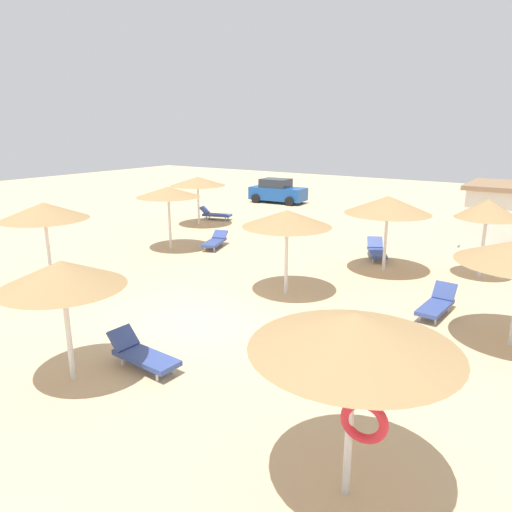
# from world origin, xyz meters

# --- Properties ---
(ground_plane) EXTENTS (80.00, 80.00, 0.00)m
(ground_plane) POSITION_xyz_m (0.00, 0.00, 0.00)
(ground_plane) COLOR #D1B284
(parasol_1) EXTENTS (2.82, 2.82, 2.83)m
(parasol_1) POSITION_xyz_m (-6.34, 5.48, 2.59)
(parasol_1) COLOR silver
(parasol_1) RESTS_ON ground
(parasol_2) EXTENTS (3.19, 3.19, 2.91)m
(parasol_2) POSITION_xyz_m (2.85, 7.48, 2.58)
(parasol_2) COLOR silver
(parasol_2) RESTS_ON ground
(parasol_3) EXTENTS (2.62, 2.62, 2.72)m
(parasol_3) POSITION_xyz_m (-0.02, -4.16, 2.42)
(parasol_3) COLOR silver
(parasol_3) RESTS_ON ground
(parasol_4) EXTENTS (2.99, 2.99, 2.93)m
(parasol_4) POSITION_xyz_m (6.34, -3.93, 2.63)
(parasol_4) COLOR silver
(parasol_4) RESTS_ON ground
(parasol_5) EXTENTS (3.06, 3.06, 2.70)m
(parasol_5) POSITION_xyz_m (-8.84, 10.35, 2.45)
(parasol_5) COLOR silver
(parasol_5) RESTS_ON ground
(parasol_6) EXTENTS (2.22, 2.22, 2.90)m
(parasol_6) POSITION_xyz_m (6.02, 8.76, 2.54)
(parasol_6) COLOR silver
(parasol_6) RESTS_ON ground
(parasol_7) EXTENTS (2.93, 2.93, 2.91)m
(parasol_7) POSITION_xyz_m (-6.27, -0.53, 2.61)
(parasol_7) COLOR silver
(parasol_7) RESTS_ON ground
(parasol_8) EXTENTS (2.89, 2.89, 2.81)m
(parasol_8) POSITION_xyz_m (1.01, 3.27, 2.53)
(parasol_8) COLOR silver
(parasol_8) RESTS_ON ground
(lounger_0) EXTENTS (0.76, 1.88, 0.81)m
(lounger_0) POSITION_xyz_m (5.64, 4.16, 0.33)
(lounger_0) COLOR #33478C
(lounger_0) RESTS_ON ground
(lounger_1) EXTENTS (1.21, 2.01, 0.65)m
(lounger_1) POSITION_xyz_m (-4.83, 6.82, 0.31)
(lounger_1) COLOR #33478C
(lounger_1) RESTS_ON ground
(lounger_2) EXTENTS (1.43, 1.96, 0.75)m
(lounger_2) POSITION_xyz_m (1.93, 9.21, 0.32)
(lounger_2) COLOR #33478C
(lounger_2) RESTS_ON ground
(lounger_3) EXTENTS (1.90, 0.74, 0.77)m
(lounger_3) POSITION_xyz_m (0.84, -2.92, 0.32)
(lounger_3) COLOR #33478C
(lounger_3) RESTS_ON ground
(lounger_5) EXTENTS (1.98, 1.16, 0.76)m
(lounger_5) POSITION_xyz_m (-9.12, 12.13, 0.32)
(lounger_5) COLOR #33478C
(lounger_5) RESTS_ON ground
(bench_0) EXTENTS (0.64, 1.55, 0.49)m
(bench_0) POSITION_xyz_m (6.66, 11.77, 0.35)
(bench_0) COLOR brown
(bench_0) RESTS_ON ground
(parked_car) EXTENTS (4.12, 2.24, 1.72)m
(parked_car) POSITION_xyz_m (-9.42, 19.70, 0.82)
(parked_car) COLOR #194C9E
(parked_car) RESTS_ON ground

